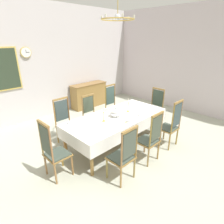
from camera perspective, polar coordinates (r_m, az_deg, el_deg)
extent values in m
cube|color=#B3B7A4|center=(4.73, 2.99, -10.71)|extent=(7.04, 6.32, 0.04)
cube|color=silver|center=(6.60, -18.40, 14.35)|extent=(7.04, 0.08, 3.55)
cube|color=silver|center=(7.09, 23.68, 14.11)|extent=(0.08, 6.32, 3.55)
cylinder|color=olive|center=(3.67, -6.29, -14.33)|extent=(0.07, 0.07, 0.73)
cylinder|color=olive|center=(5.24, 14.15, -3.11)|extent=(0.07, 0.07, 0.73)
cylinder|color=olive|center=(4.33, -14.25, -8.74)|extent=(0.07, 0.07, 0.73)
cylinder|color=olive|center=(5.73, 6.16, -0.35)|extent=(0.07, 0.07, 0.73)
cube|color=olive|center=(4.50, 1.44, -2.16)|extent=(2.44, 1.02, 0.08)
cube|color=olive|center=(4.47, 1.44, -1.52)|extent=(2.56, 1.14, 0.03)
cube|color=white|center=(4.47, 1.44, -1.32)|extent=(2.58, 1.16, 0.00)
cube|color=white|center=(4.20, 7.11, -5.39)|extent=(2.58, 0.00, 0.30)
cube|color=white|center=(4.91, -3.41, -1.06)|extent=(2.58, 0.00, 0.30)
cube|color=white|center=(3.81, -12.17, -8.77)|extent=(0.00, 1.16, 0.30)
cube|color=white|center=(5.46, 10.77, 1.01)|extent=(0.00, 1.16, 0.30)
cylinder|color=olive|center=(3.68, -1.59, -16.92)|extent=(0.04, 0.04, 0.44)
cylinder|color=#936135|center=(3.89, 2.61, -14.43)|extent=(0.04, 0.04, 0.44)
cylinder|color=olive|center=(3.48, 2.74, -19.54)|extent=(0.04, 0.04, 0.44)
cylinder|color=olive|center=(3.71, 6.88, -16.68)|extent=(0.04, 0.04, 0.44)
cube|color=olive|center=(3.54, 2.74, -13.89)|extent=(0.44, 0.42, 0.03)
cube|color=#3E4A40|center=(3.53, 2.74, -13.56)|extent=(0.40, 0.38, 0.02)
cylinder|color=olive|center=(3.13, 3.00, -11.87)|extent=(0.03, 0.03, 0.64)
cylinder|color=olive|center=(3.38, 7.50, -9.18)|extent=(0.03, 0.03, 0.64)
cube|color=#434C3F|center=(3.24, 5.37, -10.00)|extent=(0.34, 0.02, 0.49)
cube|color=olive|center=(3.09, 5.56, -5.47)|extent=(0.40, 0.04, 0.04)
cylinder|color=olive|center=(4.84, -10.33, -6.91)|extent=(0.04, 0.04, 0.44)
cylinder|color=olive|center=(4.67, -14.17, -8.41)|extent=(0.04, 0.04, 0.44)
cylinder|color=olive|center=(5.11, -12.67, -5.47)|extent=(0.04, 0.04, 0.44)
cylinder|color=olive|center=(4.95, -16.38, -6.82)|extent=(0.04, 0.04, 0.44)
cube|color=olive|center=(4.78, -13.63, -4.41)|extent=(0.44, 0.42, 0.03)
cube|color=#3E4A40|center=(4.77, -13.66, -4.15)|extent=(0.40, 0.38, 0.02)
cylinder|color=#966135|center=(4.88, -13.25, 0.69)|extent=(0.03, 0.03, 0.67)
cylinder|color=olive|center=(4.71, -17.24, -0.54)|extent=(0.03, 0.03, 0.67)
cube|color=#394746|center=(4.78, -15.25, 0.46)|extent=(0.34, 0.02, 0.51)
cube|color=olive|center=(4.68, -15.62, 3.92)|extent=(0.40, 0.04, 0.04)
cylinder|color=olive|center=(4.18, 6.93, -11.72)|extent=(0.04, 0.04, 0.44)
cylinder|color=olive|center=(4.44, 10.03, -9.70)|extent=(0.04, 0.04, 0.44)
cylinder|color=olive|center=(4.01, 11.06, -13.62)|extent=(0.04, 0.04, 0.44)
cylinder|color=olive|center=(4.28, 14.01, -11.36)|extent=(0.04, 0.04, 0.44)
cube|color=olive|center=(4.10, 10.74, -8.82)|extent=(0.44, 0.42, 0.03)
cube|color=#3E4A40|center=(4.09, 10.77, -8.53)|extent=(0.40, 0.38, 0.02)
cylinder|color=olive|center=(3.70, 11.80, -6.34)|extent=(0.03, 0.03, 0.67)
cylinder|color=olive|center=(4.00, 14.93, -4.37)|extent=(0.03, 0.03, 0.67)
cube|color=#424A3B|center=(3.83, 13.47, -4.87)|extent=(0.34, 0.02, 0.51)
cube|color=olive|center=(3.71, 13.88, -0.70)|extent=(0.40, 0.04, 0.04)
cylinder|color=olive|center=(5.29, -2.93, -3.92)|extent=(0.04, 0.04, 0.44)
cylinder|color=olive|center=(5.07, -6.12, -5.22)|extent=(0.04, 0.04, 0.44)
cylinder|color=olive|center=(5.54, -5.44, -2.75)|extent=(0.04, 0.04, 0.44)
cylinder|color=olive|center=(5.33, -8.58, -3.94)|extent=(0.04, 0.04, 0.44)
cube|color=olive|center=(5.21, -5.86, -1.61)|extent=(0.44, 0.42, 0.03)
cube|color=#3E4A40|center=(5.20, -5.87, -1.36)|extent=(0.40, 0.38, 0.02)
cylinder|color=olive|center=(5.35, -5.67, 2.53)|extent=(0.03, 0.03, 0.58)
cylinder|color=olive|center=(5.13, -9.02, 1.48)|extent=(0.03, 0.03, 0.58)
cube|color=#44503D|center=(5.22, -7.33, 2.32)|extent=(0.34, 0.02, 0.44)
cube|color=olive|center=(5.14, -7.47, 5.05)|extent=(0.40, 0.04, 0.04)
cylinder|color=olive|center=(4.80, 13.43, -7.43)|extent=(0.04, 0.04, 0.44)
cylinder|color=olive|center=(5.09, 15.73, -5.86)|extent=(0.04, 0.04, 0.44)
cylinder|color=olive|center=(4.65, 17.20, -8.85)|extent=(0.04, 0.04, 0.44)
cylinder|color=olive|center=(4.96, 19.33, -7.13)|extent=(0.04, 0.04, 0.44)
cube|color=olive|center=(4.77, 16.73, -4.82)|extent=(0.44, 0.42, 0.03)
cube|color=#3E4A40|center=(4.75, 16.76, -4.56)|extent=(0.40, 0.38, 0.02)
cylinder|color=olive|center=(4.38, 18.16, -2.08)|extent=(0.03, 0.03, 0.72)
cylinder|color=#92623F|center=(4.71, 20.38, -0.68)|extent=(0.03, 0.03, 0.72)
cube|color=#374646|center=(4.53, 19.37, -0.94)|extent=(0.34, 0.02, 0.54)
cube|color=olive|center=(4.42, 19.89, 2.92)|extent=(0.40, 0.04, 0.04)
cylinder|color=olive|center=(5.85, 3.35, -1.30)|extent=(0.04, 0.04, 0.44)
cylinder|color=olive|center=(5.59, 0.74, -2.39)|extent=(0.04, 0.04, 0.44)
cylinder|color=olive|center=(6.07, 0.82, -0.35)|extent=(0.04, 0.04, 0.44)
cylinder|color=olive|center=(5.83, -1.79, -1.36)|extent=(0.04, 0.04, 0.44)
cube|color=olive|center=(5.74, 0.80, 0.82)|extent=(0.44, 0.42, 0.03)
cube|color=#3E4A40|center=(5.74, 0.80, 1.05)|extent=(0.40, 0.38, 0.02)
cylinder|color=olive|center=(5.88, 0.82, 5.15)|extent=(0.03, 0.03, 0.72)
cylinder|color=olive|center=(5.62, -1.97, 4.33)|extent=(0.03, 0.03, 0.72)
cube|color=#374C46|center=(5.74, -0.54, 5.09)|extent=(0.34, 0.02, 0.54)
cube|color=olive|center=(5.65, -0.56, 8.22)|extent=(0.40, 0.04, 0.04)
cylinder|color=olive|center=(4.10, -15.12, -13.20)|extent=(0.04, 0.04, 0.44)
cylinder|color=olive|center=(3.82, -12.10, -15.71)|extent=(0.04, 0.04, 0.44)
cylinder|color=olive|center=(3.97, -19.71, -15.02)|extent=(0.04, 0.04, 0.44)
cylinder|color=olive|center=(3.69, -16.97, -17.82)|extent=(0.04, 0.04, 0.44)
cube|color=olive|center=(3.76, -16.36, -12.54)|extent=(0.42, 0.44, 0.03)
cube|color=#3E4A40|center=(3.74, -16.40, -12.23)|extent=(0.38, 0.40, 0.02)
cylinder|color=olive|center=(3.66, -21.08, -7.46)|extent=(0.03, 0.03, 0.71)
cylinder|color=#90633D|center=(3.35, -18.21, -9.95)|extent=(0.03, 0.03, 0.71)
cube|color=#424D3F|center=(3.48, -19.79, -8.15)|extent=(0.02, 0.34, 0.54)
cube|color=olive|center=(3.34, -20.48, -3.42)|extent=(0.04, 0.40, 0.04)
cylinder|color=olive|center=(5.64, 12.99, -2.80)|extent=(0.04, 0.04, 0.44)
cylinder|color=olive|center=(5.82, 9.86, -1.71)|extent=(0.04, 0.04, 0.44)
cylinder|color=olive|center=(5.92, 14.88, -1.74)|extent=(0.04, 0.04, 0.44)
cylinder|color=olive|center=(6.10, 11.84, -0.74)|extent=(0.04, 0.04, 0.44)
cube|color=olive|center=(5.78, 12.58, 0.40)|extent=(0.42, 0.44, 0.03)
cube|color=#3E4A40|center=(5.77, 12.60, 0.63)|extent=(0.38, 0.40, 0.02)
cylinder|color=olive|center=(5.73, 15.52, 3.45)|extent=(0.03, 0.03, 0.63)
cylinder|color=olive|center=(5.92, 12.27, 4.34)|extent=(0.03, 0.03, 0.63)
cube|color=#37463A|center=(5.81, 13.90, 4.20)|extent=(0.02, 0.34, 0.48)
cube|color=olive|center=(5.74, 14.16, 6.91)|extent=(0.04, 0.40, 0.04)
cylinder|color=white|center=(4.44, 1.10, -1.32)|extent=(0.15, 0.15, 0.02)
ellipsoid|color=white|center=(4.41, 1.10, -0.47)|extent=(0.27, 0.27, 0.12)
ellipsoid|color=white|center=(4.38, 1.11, 0.38)|extent=(0.24, 0.24, 0.09)
sphere|color=#437750|center=(4.36, 1.12, 1.02)|extent=(0.03, 0.03, 0.03)
cylinder|color=gold|center=(4.20, -2.50, -2.78)|extent=(0.07, 0.07, 0.02)
cylinder|color=gold|center=(4.15, -2.52, -1.39)|extent=(0.02, 0.02, 0.21)
cone|color=gold|center=(4.11, -2.55, 0.02)|extent=(0.04, 0.04, 0.02)
cylinder|color=silver|center=(4.09, -2.56, 0.80)|extent=(0.02, 0.02, 0.10)
cylinder|color=gold|center=(4.75, 4.92, 0.20)|extent=(0.07, 0.07, 0.02)
cylinder|color=gold|center=(4.71, 4.97, 1.54)|extent=(0.02, 0.02, 0.22)
cone|color=gold|center=(4.67, 5.02, 2.89)|extent=(0.04, 0.04, 0.02)
cylinder|color=silver|center=(4.65, 5.04, 3.59)|extent=(0.02, 0.02, 0.10)
cylinder|color=white|center=(4.20, 5.64, -2.65)|extent=(0.18, 0.18, 0.04)
cylinder|color=white|center=(4.20, 5.65, -2.56)|extent=(0.15, 0.15, 0.03)
torus|color=#437750|center=(4.19, 5.65, -2.41)|extent=(0.18, 0.18, 0.01)
cylinder|color=white|center=(4.80, -1.57, 0.58)|extent=(0.14, 0.14, 0.03)
cylinder|color=white|center=(4.80, -1.57, 0.62)|extent=(0.12, 0.12, 0.02)
torus|color=#437750|center=(4.80, -1.57, 0.69)|extent=(0.14, 0.14, 0.01)
cylinder|color=white|center=(4.19, -12.50, -3.20)|extent=(0.18, 0.18, 0.04)
cylinder|color=white|center=(4.19, -12.51, -3.13)|extent=(0.15, 0.15, 0.03)
torus|color=#437750|center=(4.18, -12.52, -3.01)|extent=(0.18, 0.18, 0.01)
cylinder|color=white|center=(4.53, 8.97, -0.91)|extent=(0.18, 0.18, 0.04)
cylinder|color=white|center=(4.53, 8.98, -0.83)|extent=(0.15, 0.15, 0.03)
torus|color=#437750|center=(4.53, 8.99, -0.68)|extent=(0.17, 0.17, 0.01)
cube|color=gold|center=(4.10, 4.86, -3.55)|extent=(0.03, 0.14, 0.00)
ellipsoid|color=gold|center=(4.15, 4.10, -3.12)|extent=(0.03, 0.05, 0.01)
cube|color=gold|center=(4.85, -0.35, 0.71)|extent=(0.05, 0.14, 0.00)
ellipsoid|color=gold|center=(4.89, -1.21, 0.90)|extent=(0.03, 0.05, 0.01)
cube|color=olive|center=(7.27, -7.07, 5.11)|extent=(1.40, 0.44, 0.88)
cube|color=olive|center=(7.16, -7.24, 8.57)|extent=(1.44, 0.48, 0.02)
cube|color=olive|center=(7.65, -6.06, 6.00)|extent=(0.59, 0.01, 0.70)
cube|color=olive|center=(7.25, -10.36, 4.86)|extent=(0.59, 0.01, 0.70)
cylinder|color=#D1B251|center=(6.19, -24.99, 16.29)|extent=(0.31, 0.05, 0.31)
cylinder|color=white|center=(6.17, -24.89, 16.29)|extent=(0.28, 0.01, 0.28)
cube|color=black|center=(6.16, -24.92, 16.61)|extent=(0.01, 0.00, 0.08)
cube|color=black|center=(6.18, -24.50, 16.35)|extent=(0.11, 0.00, 0.01)
cylinder|color=gold|center=(4.16, 1.82, 31.27)|extent=(0.02, 0.02, 0.60)
sphere|color=white|center=(4.12, 1.76, 27.15)|extent=(0.12, 0.12, 0.12)
torus|color=gold|center=(4.12, 1.75, 26.60)|extent=(0.68, 0.68, 0.02)
cylinder|color=silver|center=(4.36, 5.07, 26.80)|extent=(0.04, 0.04, 0.06)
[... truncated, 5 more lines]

